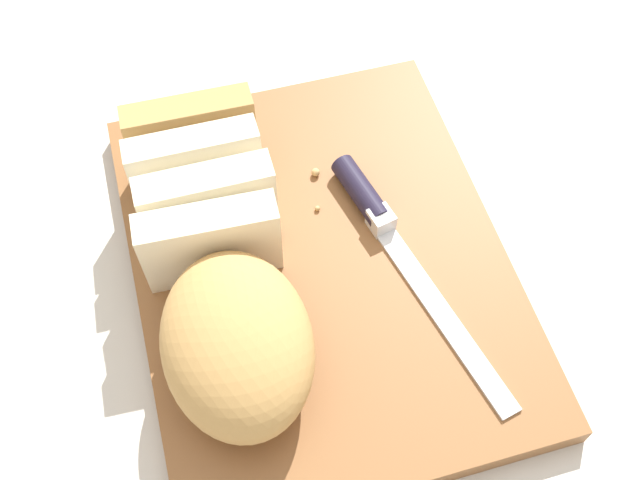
{
  "coord_description": "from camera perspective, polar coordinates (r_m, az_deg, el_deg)",
  "views": [
    {
      "loc": [
        -0.31,
        0.09,
        0.57
      ],
      "look_at": [
        0.0,
        0.0,
        0.05
      ],
      "focal_mm": 43.04,
      "sensor_mm": 36.0,
      "label": 1
    }
  ],
  "objects": [
    {
      "name": "ground_plane",
      "position": [
        0.66,
        -0.0,
        -2.41
      ],
      "size": [
        3.0,
        3.0,
        0.0
      ],
      "primitive_type": "plane",
      "color": "beige"
    },
    {
      "name": "cutting_board",
      "position": [
        0.65,
        -0.0,
        -1.93
      ],
      "size": [
        0.4,
        0.31,
        0.02
      ],
      "primitive_type": "cube",
      "rotation": [
        0.0,
        0.0,
        0.01
      ],
      "color": "brown",
      "rests_on": "ground_plane"
    },
    {
      "name": "bread_loaf",
      "position": [
        0.59,
        -7.33,
        -2.53
      ],
      "size": [
        0.29,
        0.11,
        0.08
      ],
      "rotation": [
        0.0,
        0.0,
        -0.02
      ],
      "color": "tan",
      "rests_on": "cutting_board"
    },
    {
      "name": "bread_knife",
      "position": [
        0.65,
        4.48,
        1.52
      ],
      "size": [
        0.26,
        0.08,
        0.02
      ],
      "rotation": [
        0.0,
        0.0,
        3.37
      ],
      "color": "silver",
      "rests_on": "cutting_board"
    },
    {
      "name": "crumb_near_knife",
      "position": [
        0.69,
        -0.33,
        5.05
      ],
      "size": [
        0.01,
        0.01,
        0.01
      ],
      "primitive_type": "sphere",
      "color": "tan",
      "rests_on": "cutting_board"
    },
    {
      "name": "crumb_near_loaf",
      "position": [
        0.67,
        4.1,
        2.83
      ],
      "size": [
        0.01,
        0.01,
        0.01
      ],
      "primitive_type": "sphere",
      "color": "tan",
      "rests_on": "cutting_board"
    },
    {
      "name": "crumb_stray_left",
      "position": [
        0.66,
        -0.19,
        2.37
      ],
      "size": [
        0.0,
        0.0,
        0.0
      ],
      "primitive_type": "sphere",
      "color": "tan",
      "rests_on": "cutting_board"
    },
    {
      "name": "crumb_stray_right",
      "position": [
        0.67,
        -4.58,
        2.7
      ],
      "size": [
        0.0,
        0.0,
        0.0
      ],
      "primitive_type": "sphere",
      "color": "tan",
      "rests_on": "cutting_board"
    }
  ]
}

